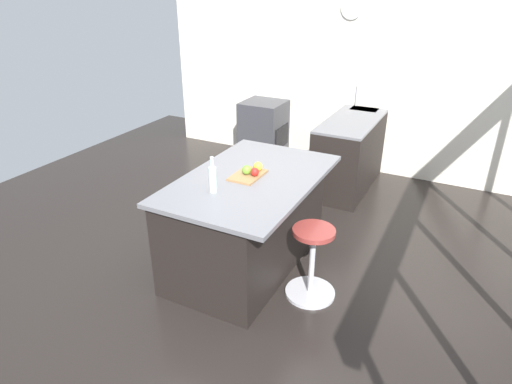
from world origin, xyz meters
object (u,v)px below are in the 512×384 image
at_px(cutting_board, 248,175).
at_px(apple_yellow, 258,166).
at_px(oven_range, 264,131).
at_px(apple_green, 247,170).
at_px(water_bottle, 213,178).
at_px(kitchen_island, 247,220).
at_px(apple_red, 255,172).
at_px(stool_by_window, 312,265).

bearing_deg(cutting_board, apple_yellow, 157.59).
height_order(oven_range, apple_green, apple_green).
relative_size(cutting_board, water_bottle, 1.15).
xyz_separation_m(kitchen_island, water_bottle, (0.41, -0.09, 0.58)).
bearing_deg(apple_red, cutting_board, -94.22).
distance_m(cutting_board, apple_red, 0.09).
height_order(oven_range, water_bottle, water_bottle).
bearing_deg(water_bottle, oven_range, -161.41).
relative_size(apple_yellow, water_bottle, 0.27).
relative_size(apple_green, apple_yellow, 1.00).
xyz_separation_m(stool_by_window, water_bottle, (0.22, -0.83, 0.73)).
bearing_deg(apple_red, apple_green, -89.62).
bearing_deg(water_bottle, stool_by_window, 104.58).
bearing_deg(apple_yellow, apple_green, -24.33).
xyz_separation_m(cutting_board, apple_red, (0.01, 0.07, 0.05)).
relative_size(apple_yellow, apple_red, 1.12).
distance_m(stool_by_window, apple_green, 1.01).
distance_m(stool_by_window, apple_yellow, 1.00).
xyz_separation_m(oven_range, water_bottle, (2.97, 1.00, 0.59)).
bearing_deg(kitchen_island, apple_green, 87.52).
bearing_deg(stool_by_window, kitchen_island, -104.91).
bearing_deg(apple_green, apple_red, 90.38).
relative_size(kitchen_island, apple_green, 20.49).
height_order(oven_range, stool_by_window, oven_range).
relative_size(oven_range, stool_by_window, 1.35).
relative_size(stool_by_window, cutting_board, 1.84).
relative_size(oven_range, water_bottle, 2.87).
xyz_separation_m(cutting_board, water_bottle, (0.42, -0.10, 0.11)).
bearing_deg(water_bottle, apple_red, 156.73).
bearing_deg(cutting_board, stool_by_window, 74.45).
distance_m(oven_range, apple_red, 2.86).
height_order(cutting_board, water_bottle, water_bottle).
relative_size(apple_red, water_bottle, 0.25).
bearing_deg(apple_red, apple_yellow, -166.12).
height_order(apple_green, apple_red, apple_green).
bearing_deg(oven_range, cutting_board, 23.36).
xyz_separation_m(cutting_board, apple_yellow, (-0.11, 0.05, 0.05)).
bearing_deg(oven_range, kitchen_island, 23.11).
distance_m(apple_yellow, apple_red, 0.12).
xyz_separation_m(oven_range, apple_green, (2.56, 1.10, 0.53)).
height_order(oven_range, apple_yellow, apple_yellow).
relative_size(cutting_board, apple_green, 4.19).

